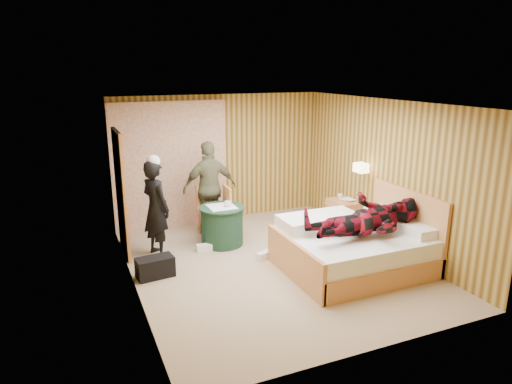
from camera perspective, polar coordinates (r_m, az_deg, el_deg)
name	(u,v)px	position (r m, az deg, el deg)	size (l,w,h in m)	color
floor	(272,264)	(7.28, 1.98, -8.97)	(4.20, 5.00, 0.01)	tan
ceiling	(273,103)	(6.66, 2.18, 11.06)	(4.20, 5.00, 0.01)	white
wall_back	(219,158)	(9.13, -4.61, 4.24)	(4.20, 0.02, 2.50)	tan
wall_left	(130,203)	(6.30, -15.51, -1.32)	(0.02, 5.00, 2.50)	tan
wall_right	(386,175)	(7.96, 15.90, 2.07)	(0.02, 5.00, 2.50)	tan
curtain	(171,165)	(8.82, -10.63, 3.30)	(2.20, 0.08, 2.40)	#EEE4CE
doorway	(121,193)	(7.70, -16.56, -0.15)	(0.06, 0.90, 2.05)	black
wall_lamp	(361,168)	(8.19, 13.00, 2.98)	(0.26, 0.24, 0.16)	gold
bed	(355,247)	(7.19, 12.29, -6.76)	(2.13, 1.68, 1.15)	#EAA460
nightstand	(343,215)	(8.75, 10.82, -2.86)	(0.46, 0.62, 0.60)	#EAA460
round_table	(222,225)	(7.95, -4.27, -4.17)	(0.78, 0.78, 0.69)	#1C3D2B
chair_far	(209,205)	(8.45, -5.85, -1.67)	(0.54, 0.54, 0.93)	#EAA460
chair_near	(222,209)	(8.20, -4.33, -2.08)	(0.44, 0.44, 0.95)	#EAA460
duffel_bag	(155,267)	(6.96, -12.50, -9.16)	(0.54, 0.29, 0.31)	black
sneaker_left	(205,248)	(7.79, -6.41, -6.92)	(0.28, 0.11, 0.12)	white
sneaker_right	(264,255)	(7.43, 1.01, -7.93)	(0.27, 0.11, 0.12)	white
woman_standing	(156,208)	(7.55, -12.40, -2.00)	(0.58, 0.38, 1.59)	black
man_at_table	(210,188)	(8.40, -5.79, 0.52)	(1.01, 0.42, 1.72)	#686745
man_on_bed	(369,209)	(6.81, 13.92, -2.10)	(1.77, 0.67, 0.86)	maroon
book_lower	(345,201)	(8.62, 11.10, -1.07)	(0.17, 0.22, 0.02)	white
book_upper	(345,200)	(8.62, 11.11, -0.94)	(0.16, 0.22, 0.02)	white
cup_nightstand	(340,196)	(8.76, 10.46, -0.54)	(0.10, 0.10, 0.09)	white
cup_table	(228,204)	(7.82, -3.52, -1.48)	(0.12, 0.12, 0.10)	white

